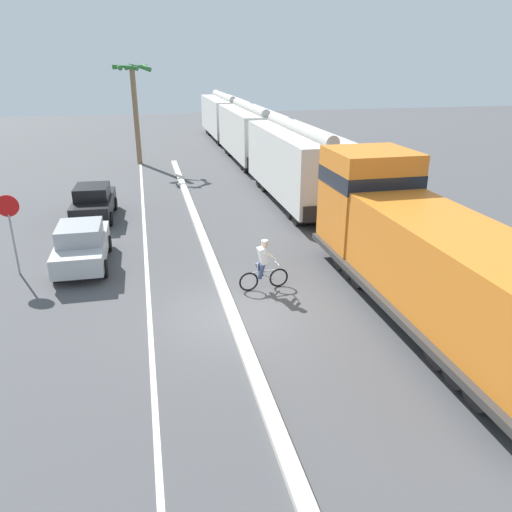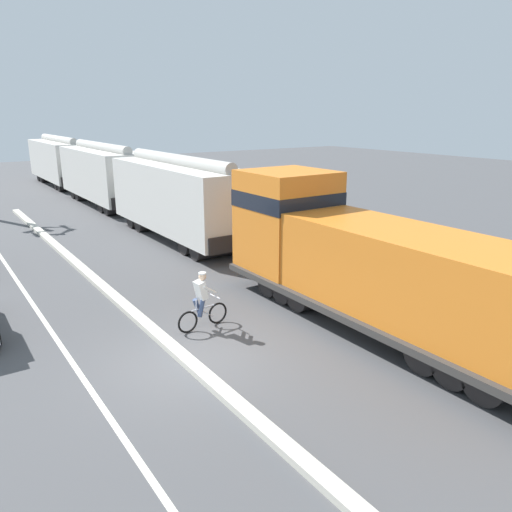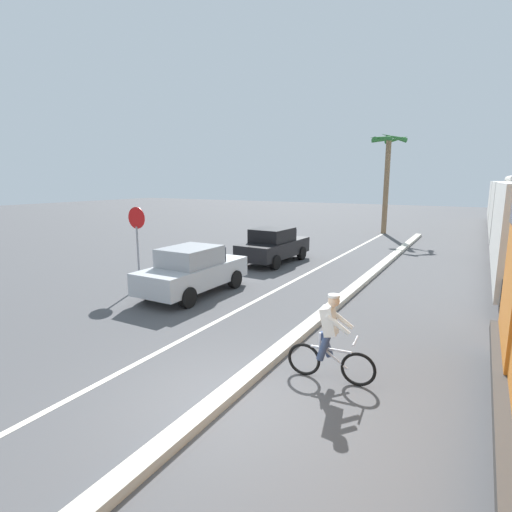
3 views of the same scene
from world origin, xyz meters
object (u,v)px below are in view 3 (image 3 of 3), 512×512
(parked_car_silver, at_px, (193,270))
(cyclist, at_px, (330,340))
(stop_sign, at_px, (137,232))
(palm_tree_near, at_px, (388,160))
(parked_car_black, at_px, (274,245))
(hopper_car_trailing, at_px, (509,201))

(parked_car_silver, xyz_separation_m, cyclist, (6.00, -3.45, 0.00))
(stop_sign, xyz_separation_m, palm_tree_near, (4.39, 19.49, 3.15))
(parked_car_black, relative_size, palm_tree_near, 0.61)
(parked_car_silver, bearing_deg, hopper_car_trailing, 71.10)
(hopper_car_trailing, distance_m, palm_tree_near, 13.64)
(cyclist, distance_m, palm_tree_near, 23.36)
(cyclist, xyz_separation_m, palm_tree_near, (-3.79, 22.64, 4.36))
(stop_sign, relative_size, palm_tree_near, 0.41)
(parked_car_black, relative_size, cyclist, 2.49)
(palm_tree_near, bearing_deg, stop_sign, -102.69)
(parked_car_black, bearing_deg, cyclist, -57.55)
(parked_car_black, distance_m, stop_sign, 6.77)
(parked_car_silver, distance_m, stop_sign, 2.51)
(stop_sign, height_order, palm_tree_near, palm_tree_near)
(parked_car_black, xyz_separation_m, cyclist, (6.01, -9.45, 0.00))
(stop_sign, bearing_deg, parked_car_silver, 7.91)
(cyclist, bearing_deg, parked_car_black, 122.45)
(hopper_car_trailing, distance_m, stop_sign, 32.55)
(parked_car_silver, relative_size, stop_sign, 1.46)
(cyclist, distance_m, stop_sign, 8.84)
(hopper_car_trailing, relative_size, parked_car_black, 2.48)
(parked_car_black, bearing_deg, hopper_car_trailing, 66.78)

